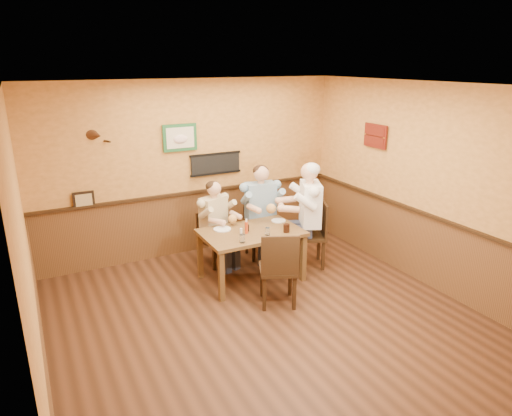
{
  "coord_description": "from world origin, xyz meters",
  "views": [
    {
      "loc": [
        -2.41,
        -4.31,
        3.06
      ],
      "look_at": [
        0.38,
        1.03,
        1.1
      ],
      "focal_mm": 32.0,
      "sensor_mm": 36.0,
      "label": 1
    }
  ],
  "objects": [
    {
      "name": "water_glass_mid",
      "position": [
        0.46,
        0.84,
        0.8
      ],
      "size": [
        0.09,
        0.09,
        0.11
      ],
      "primitive_type": "cylinder",
      "rotation": [
        0.0,
        0.0,
        -0.28
      ],
      "color": "white",
      "rests_on": "dining_table"
    },
    {
      "name": "room",
      "position": [
        0.13,
        0.17,
        1.69
      ],
      "size": [
        5.02,
        5.03,
        2.81
      ],
      "color": "#371E10",
      "rests_on": "ground"
    },
    {
      "name": "plate_far_left",
      "position": [
        -0.01,
        1.32,
        0.76
      ],
      "size": [
        0.32,
        0.32,
        0.02
      ],
      "primitive_type": "cylinder",
      "rotation": [
        0.0,
        0.0,
        -0.33
      ],
      "color": "silver",
      "rests_on": "dining_table"
    },
    {
      "name": "hot_sauce_bottle",
      "position": [
        0.23,
        1.04,
        0.84
      ],
      "size": [
        0.06,
        0.06,
        0.19
      ],
      "primitive_type": "cylinder",
      "rotation": [
        0.0,
        0.0,
        -0.4
      ],
      "color": "#C23C14",
      "rests_on": "dining_table"
    },
    {
      "name": "diner_tan_shirt",
      "position": [
        0.05,
        1.81,
        0.6
      ],
      "size": [
        0.72,
        0.72,
        1.21
      ],
      "primitive_type": null,
      "rotation": [
        0.0,
        0.0,
        0.36
      ],
      "color": "beige",
      "rests_on": "ground"
    },
    {
      "name": "salt_shaker",
      "position": [
        0.15,
        1.03,
        0.79
      ],
      "size": [
        0.05,
        0.05,
        0.09
      ],
      "primitive_type": "cylinder",
      "rotation": [
        0.0,
        0.0,
        -0.39
      ],
      "color": "white",
      "rests_on": "dining_table"
    },
    {
      "name": "chair_back_right",
      "position": [
        0.84,
        1.76,
        0.48
      ],
      "size": [
        0.5,
        0.5,
        0.95
      ],
      "primitive_type": null,
      "rotation": [
        0.0,
        0.0,
        -0.14
      ],
      "color": "#311F0F",
      "rests_on": "ground"
    },
    {
      "name": "chair_back_left",
      "position": [
        0.05,
        1.81,
        0.42
      ],
      "size": [
        0.5,
        0.5,
        0.85
      ],
      "primitive_type": null,
      "rotation": [
        0.0,
        0.0,
        0.36
      ],
      "color": "#311F0F",
      "rests_on": "ground"
    },
    {
      "name": "water_glass_left",
      "position": [
        0.03,
        0.76,
        0.81
      ],
      "size": [
        0.1,
        0.1,
        0.11
      ],
      "primitive_type": "cylinder",
      "rotation": [
        0.0,
        0.0,
        0.39
      ],
      "color": "silver",
      "rests_on": "dining_table"
    },
    {
      "name": "dining_table",
      "position": [
        0.33,
        1.08,
        0.66
      ],
      "size": [
        1.4,
        0.9,
        0.75
      ],
      "color": "brown",
      "rests_on": "ground"
    },
    {
      "name": "chair_right_end",
      "position": [
        1.34,
        1.1,
        0.51
      ],
      "size": [
        0.63,
        0.63,
        1.02
      ],
      "primitive_type": null,
      "rotation": [
        0.0,
        0.0,
        -2.01
      ],
      "color": "#311F0F",
      "rests_on": "ground"
    },
    {
      "name": "cola_tumbler",
      "position": [
        0.75,
        0.82,
        0.81
      ],
      "size": [
        0.11,
        0.11,
        0.12
      ],
      "primitive_type": "cylinder",
      "rotation": [
        0.0,
        0.0,
        -0.28
      ],
      "color": "black",
      "rests_on": "dining_table"
    },
    {
      "name": "diner_white_elder",
      "position": [
        1.34,
        1.1,
        0.73
      ],
      "size": [
        0.9,
        0.9,
        1.46
      ],
      "primitive_type": null,
      "rotation": [
        0.0,
        0.0,
        -2.01
      ],
      "color": "white",
      "rests_on": "ground"
    },
    {
      "name": "plate_far_right",
      "position": [
        0.88,
        1.27,
        0.76
      ],
      "size": [
        0.28,
        0.28,
        0.01
      ],
      "primitive_type": "cylinder",
      "rotation": [
        0.0,
        0.0,
        -0.41
      ],
      "color": "white",
      "rests_on": "dining_table"
    },
    {
      "name": "pepper_shaker",
      "position": [
        0.29,
        1.1,
        0.8
      ],
      "size": [
        0.05,
        0.05,
        0.09
      ],
      "primitive_type": "cylinder",
      "rotation": [
        0.0,
        0.0,
        -0.25
      ],
      "color": "black",
      "rests_on": "dining_table"
    },
    {
      "name": "diner_blue_polo",
      "position": [
        0.84,
        1.76,
        0.68
      ],
      "size": [
        0.71,
        0.71,
        1.36
      ],
      "primitive_type": null,
      "rotation": [
        0.0,
        0.0,
        -0.14
      ],
      "color": "#7899B5",
      "rests_on": "ground"
    },
    {
      "name": "chair_near_side",
      "position": [
        0.32,
        0.31,
        0.51
      ],
      "size": [
        0.62,
        0.62,
        1.02
      ],
      "primitive_type": null,
      "rotation": [
        0.0,
        0.0,
        2.73
      ],
      "color": "#311F0F",
      "rests_on": "ground"
    }
  ]
}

